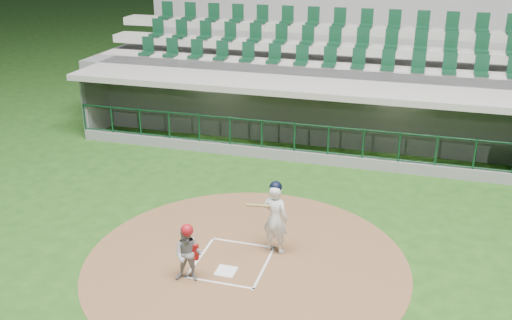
{
  "coord_description": "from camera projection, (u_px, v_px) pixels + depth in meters",
  "views": [
    {
      "loc": [
        3.56,
        -10.59,
        6.85
      ],
      "look_at": [
        -0.29,
        2.6,
        1.3
      ],
      "focal_mm": 40.0,
      "sensor_mm": 36.0,
      "label": 1
    }
  ],
  "objects": [
    {
      "name": "home_plate",
      "position": [
        226.0,
        271.0,
        12.29
      ],
      "size": [
        0.43,
        0.43,
        0.02
      ],
      "primitive_type": "cube",
      "color": "white",
      "rests_on": "dirt_circle"
    },
    {
      "name": "batter",
      "position": [
        275.0,
        217.0,
        12.76
      ],
      "size": [
        0.88,
        0.91,
        1.75
      ],
      "color": "white",
      "rests_on": "dirt_circle"
    },
    {
      "name": "dugout_structure",
      "position": [
        309.0,
        115.0,
        19.51
      ],
      "size": [
        16.4,
        3.7,
        3.0
      ],
      "color": "slate",
      "rests_on": "ground"
    },
    {
      "name": "catcher",
      "position": [
        188.0,
        253.0,
        11.76
      ],
      "size": [
        0.67,
        0.57,
        1.32
      ],
      "color": "gray",
      "rests_on": "dirt_circle"
    },
    {
      "name": "dirt_circle",
      "position": [
        246.0,
        262.0,
        12.66
      ],
      "size": [
        7.2,
        7.2,
        0.01
      ],
      "primitive_type": "cylinder",
      "color": "brown",
      "rests_on": "ground"
    },
    {
      "name": "seating_deck",
      "position": [
        323.0,
        81.0,
        22.09
      ],
      "size": [
        17.0,
        6.72,
        5.15
      ],
      "color": "slate",
      "rests_on": "ground"
    },
    {
      "name": "batter_box_chalk",
      "position": [
        232.0,
        262.0,
        12.64
      ],
      "size": [
        1.55,
        1.8,
        0.01
      ],
      "color": "white",
      "rests_on": "ground"
    },
    {
      "name": "ground",
      "position": [
        236.0,
        256.0,
        12.92
      ],
      "size": [
        120.0,
        120.0,
        0.0
      ],
      "primitive_type": "plane",
      "color": "#1C4313",
      "rests_on": "ground"
    }
  ]
}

